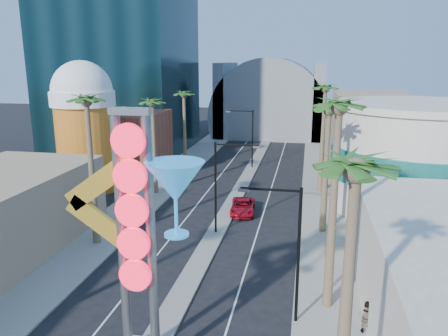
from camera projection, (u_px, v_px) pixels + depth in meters
sidewalk_west at (166, 181)px, 53.56m from camera, size 5.00×100.00×0.15m
sidewalk_east at (324, 189)px, 50.03m from camera, size 5.00×100.00×0.15m
median at (246, 178)px, 54.66m from camera, size 1.60×84.00×0.15m
brick_filler_west at (124, 143)px, 56.68m from camera, size 10.00×10.00×8.00m
filler_east at (372, 131)px, 60.02m from camera, size 10.00×20.00×10.00m
beer_mug at (84, 122)px, 48.32m from camera, size 7.00×7.00×14.50m
turquoise_building at (418, 158)px, 42.45m from camera, size 16.60×16.60×10.60m
canopy at (271, 113)px, 86.03m from camera, size 22.00×16.00×22.00m
neon_sign at (153, 226)px, 19.38m from camera, size 6.53×2.60×12.55m
streetlight_0 at (222, 179)px, 36.25m from camera, size 3.79×0.25×8.00m
streetlight_1 at (249, 133)px, 59.32m from camera, size 3.79×0.25×8.00m
streetlight_2 at (290, 243)px, 23.68m from camera, size 3.45×0.25×8.00m
palm_1 at (87, 110)px, 32.78m from camera, size 2.40×2.40×12.70m
palm_2 at (152, 108)px, 46.44m from camera, size 2.40×2.40×11.20m
palm_3 at (184, 99)px, 57.88m from camera, size 2.40×2.40×11.20m
palm_4 at (355, 189)px, 14.30m from camera, size 2.40×2.40×12.20m
palm_5 at (339, 121)px, 23.62m from camera, size 2.40×2.40×13.20m
palm_6 at (329, 118)px, 35.37m from camera, size 2.40×2.40×11.70m
palm_7 at (325, 95)px, 46.59m from camera, size 2.40×2.40×12.70m
red_pickup at (243, 206)px, 42.33m from camera, size 2.73×5.10×1.36m
pedestrian_b at (366, 317)px, 23.46m from camera, size 1.11×1.03×1.83m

